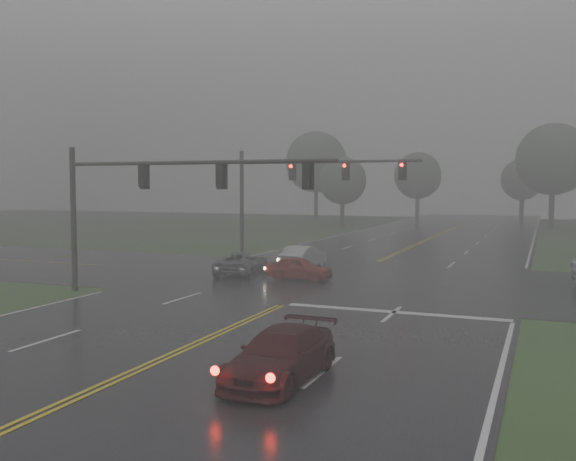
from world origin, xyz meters
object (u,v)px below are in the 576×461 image
at_px(sedan_maroon, 281,381).
at_px(car_grey, 242,274).
at_px(sedan_silver, 303,268).
at_px(sedan_red, 299,280).
at_px(signal_gantry_near, 147,190).
at_px(signal_gantry_far, 294,182).

relative_size(sedan_maroon, car_grey, 0.97).
height_order(sedan_silver, car_grey, sedan_silver).
xyz_separation_m(sedan_red, signal_gantry_near, (-4.38, -6.92, 4.61)).
bearing_deg(sedan_maroon, sedan_red, 111.03).
bearing_deg(sedan_red, signal_gantry_far, 24.92).
relative_size(sedan_silver, signal_gantry_near, 0.32).
bearing_deg(sedan_maroon, car_grey, 120.55).
relative_size(sedan_silver, car_grey, 0.90).
height_order(sedan_red, sedan_silver, sedan_silver).
bearing_deg(sedan_silver, signal_gantry_far, -60.87).
bearing_deg(sedan_maroon, signal_gantry_near, 139.48).
bearing_deg(signal_gantry_far, car_grey, -85.47).
bearing_deg(sedan_silver, sedan_red, 110.61).
distance_m(sedan_red, signal_gantry_near, 9.40).
relative_size(sedan_maroon, signal_gantry_far, 0.34).
xyz_separation_m(sedan_silver, signal_gantry_far, (-2.98, 6.01, 5.08)).
distance_m(sedan_maroon, car_grey, 19.17).
bearing_deg(car_grey, sedan_maroon, 110.11).
bearing_deg(signal_gantry_far, sedan_maroon, -69.17).
relative_size(car_grey, signal_gantry_near, 0.35).
xyz_separation_m(sedan_maroon, signal_gantry_near, (-10.02, 9.05, 4.61)).
xyz_separation_m(sedan_maroon, car_grey, (-9.29, 16.77, 0.00)).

